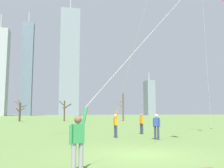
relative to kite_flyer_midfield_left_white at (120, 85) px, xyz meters
name	(u,v)px	position (x,y,z in m)	size (l,w,h in m)	color
ground_plane	(142,154)	(1.31, 1.61, -2.66)	(400.00, 400.00, 0.00)	#5B7A3D
kite_flyer_midfield_left_white	(120,85)	(0.00, 0.00, 0.00)	(12.51, 9.20, 14.77)	gray
kite_flyer_far_back_teal	(127,81)	(2.12, 6.67, 1.05)	(2.52, 11.04, 17.58)	#33384C
bystander_far_off_by_trees	(142,123)	(4.42, 10.81, -1.76)	(0.28, 0.50, 1.62)	#33384C
bystander_watching_nearby	(157,125)	(4.06, 6.75, -1.76)	(0.37, 0.41, 1.62)	#33384C
distant_kite_drifting_right_red	(203,0)	(14.87, 17.74, 12.86)	(1.64, 2.79, 17.37)	red
bare_tree_rightmost	(20,110)	(-9.83, 43.24, -0.49)	(2.31, 2.07, 4.47)	#423326
bare_tree_far_right_edge	(65,110)	(-1.17, 42.81, -0.34)	(2.65, 2.38, 4.17)	#423326
bare_tree_center	(123,106)	(10.59, 40.96, 0.33)	(1.21, 1.63, 5.75)	brown
skyline_squat_block	(27,68)	(-22.64, 148.69, 26.22)	(6.67, 5.78, 64.90)	slate
skyline_mid_tower_left	(70,61)	(2.81, 141.05, 30.25)	(11.71, 5.22, 72.55)	gray
skyline_slender_spire	(149,98)	(55.86, 147.04, 8.84)	(5.20, 9.09, 28.54)	gray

